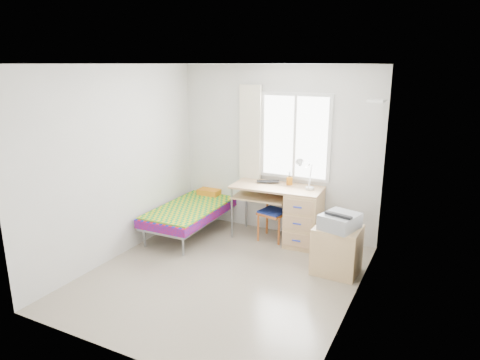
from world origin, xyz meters
name	(u,v)px	position (x,y,z in m)	size (l,w,h in m)	color
floor	(222,276)	(0.00, 0.00, 0.00)	(3.50, 3.50, 0.00)	#BCAD93
ceiling	(220,64)	(0.00, 0.00, 2.60)	(3.50, 3.50, 0.00)	white
wall_back	(277,151)	(0.00, 1.75, 1.30)	(3.20, 3.20, 0.00)	silver
wall_left	(118,163)	(-1.60, 0.00, 1.30)	(3.50, 3.50, 0.00)	silver
wall_right	(357,195)	(1.60, 0.00, 1.30)	(3.50, 3.50, 0.00)	silver
window	(295,137)	(0.30, 1.73, 1.55)	(1.10, 0.04, 1.30)	white
curtain	(250,140)	(-0.42, 1.68, 1.45)	(0.35, 0.05, 1.70)	#F5E6CA
floating_shelf	(377,101)	(1.49, 1.40, 2.15)	(0.20, 0.32, 0.03)	white
bed	(196,208)	(-1.12, 1.15, 0.39)	(0.89, 1.85, 0.79)	gray
desk	(299,214)	(0.52, 1.42, 0.45)	(1.37, 0.69, 0.84)	tan
chair	(275,208)	(0.11, 1.44, 0.48)	(0.44, 0.44, 0.86)	#AF6521
cabinet	(337,250)	(1.25, 0.76, 0.31)	(0.58, 0.52, 0.61)	tan
printer	(340,221)	(1.27, 0.73, 0.71)	(0.50, 0.55, 0.20)	#9B9DA2
laptop	(268,183)	(-0.03, 1.51, 0.85)	(0.34, 0.22, 0.03)	black
pen_cup	(289,181)	(0.28, 1.59, 0.90)	(0.09, 0.09, 0.11)	orange
task_lamp	(303,171)	(0.57, 1.36, 1.14)	(0.25, 0.34, 0.48)	white
book	(265,200)	(-0.05, 1.43, 0.59)	(0.18, 0.24, 0.02)	gray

